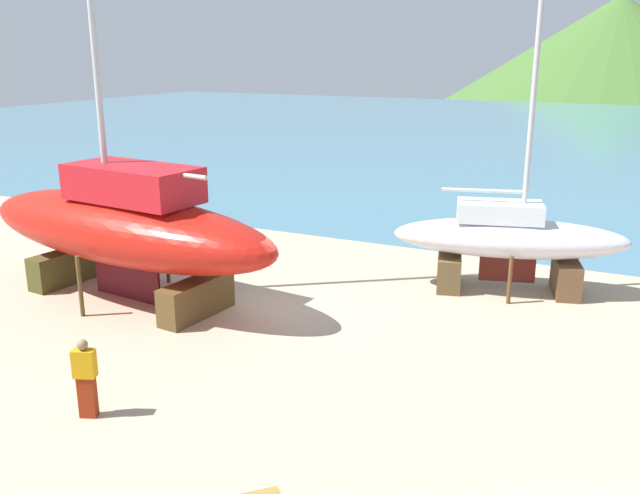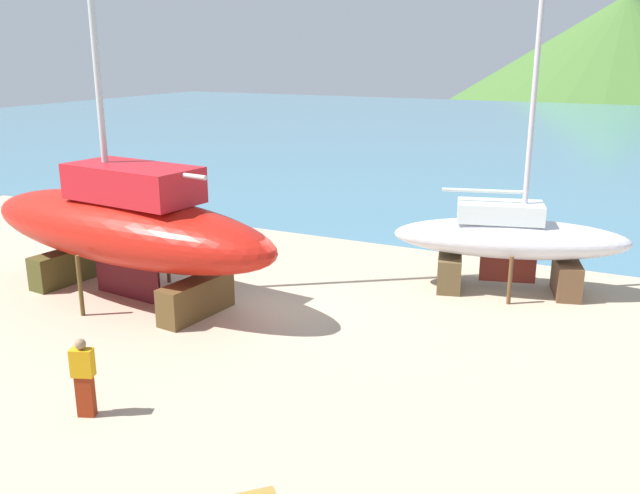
{
  "view_description": "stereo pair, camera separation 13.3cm",
  "coord_description": "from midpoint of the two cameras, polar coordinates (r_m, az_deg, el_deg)",
  "views": [
    {
      "loc": [
        9.26,
        -15.39,
        7.11
      ],
      "look_at": [
        0.74,
        2.16,
        1.49
      ],
      "focal_mm": 38.44,
      "sensor_mm": 36.0,
      "label": 1
    },
    {
      "loc": [
        9.38,
        -15.33,
        7.11
      ],
      "look_at": [
        0.74,
        2.16,
        1.49
      ],
      "focal_mm": 38.44,
      "sensor_mm": 36.0,
      "label": 2
    }
  ],
  "objects": [
    {
      "name": "ground_plane",
      "position": [
        17.81,
        -8.23,
        -7.62
      ],
      "size": [
        40.45,
        40.45,
        0.0
      ],
      "primitive_type": "plane",
      "color": "tan"
    },
    {
      "name": "sailboat_small_center",
      "position": [
        21.33,
        15.25,
        0.71
      ],
      "size": [
        7.23,
        3.8,
        12.1
      ],
      "rotation": [
        0.0,
        0.0,
        0.26
      ],
      "color": "brown",
      "rests_on": "ground"
    },
    {
      "name": "sea_water",
      "position": [
        63.99,
        17.57,
        8.96
      ],
      "size": [
        133.42,
        78.76,
        0.01
      ],
      "primitive_type": "cube",
      "color": "teal",
      "rests_on": "ground"
    },
    {
      "name": "sailboat_large_starboard",
      "position": [
        20.58,
        -16.18,
        1.7
      ],
      "size": [
        11.09,
        4.17,
        16.19
      ],
      "rotation": [
        0.0,
        0.0,
        3.04
      ],
      "color": "#45421C",
      "rests_on": "ground"
    },
    {
      "name": "headland_hill",
      "position": [
        180.04,
        23.17,
        12.56
      ],
      "size": [
        125.27,
        125.27,
        38.86
      ],
      "primitive_type": "cone",
      "color": "#41672C",
      "rests_on": "ground"
    },
    {
      "name": "worker",
      "position": [
        14.6,
        -19.18,
        -10.2
      ],
      "size": [
        0.5,
        0.39,
        1.68
      ],
      "rotation": [
        0.0,
        0.0,
        1.95
      ],
      "color": "maroon",
      "rests_on": "ground"
    }
  ]
}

